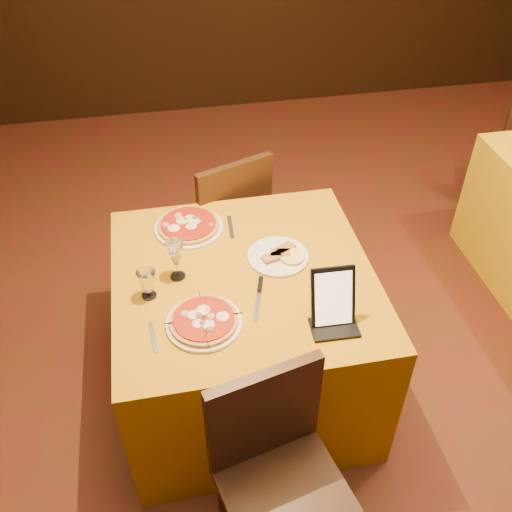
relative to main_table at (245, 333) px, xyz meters
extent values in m
cube|color=#5E2D19|center=(0.52, -0.40, -0.38)|extent=(6.00, 7.00, 0.01)
cube|color=#B87E0B|center=(0.00, 0.00, 0.00)|extent=(1.10, 1.10, 0.75)
cylinder|color=white|center=(-0.20, -0.25, 0.38)|extent=(0.30, 0.30, 0.01)
cylinder|color=#AD4C23|center=(-0.20, -0.25, 0.40)|extent=(0.27, 0.27, 0.02)
cylinder|color=white|center=(-0.19, 0.35, 0.38)|extent=(0.32, 0.32, 0.01)
cylinder|color=#AD4C23|center=(-0.19, 0.35, 0.40)|extent=(0.29, 0.29, 0.02)
cylinder|color=white|center=(0.17, 0.08, 0.38)|extent=(0.27, 0.27, 0.01)
cylinder|color=olive|center=(0.17, 0.08, 0.40)|extent=(0.17, 0.17, 0.02)
cube|color=black|center=(0.29, -0.32, 0.49)|extent=(0.17, 0.10, 0.23)
cube|color=silver|center=(0.03, -0.16, 0.38)|extent=(0.09, 0.23, 0.01)
cube|color=#A5A5AB|center=(-0.39, -0.28, 0.38)|extent=(0.03, 0.16, 0.01)
cube|color=silver|center=(0.00, 0.33, 0.38)|extent=(0.03, 0.17, 0.01)
camera|label=1|loc=(-0.29, -1.75, 2.01)|focal=40.00mm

